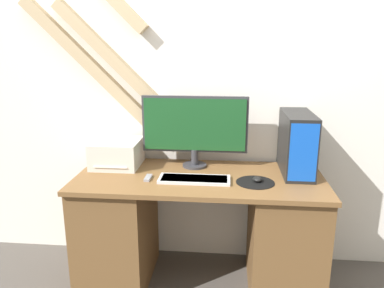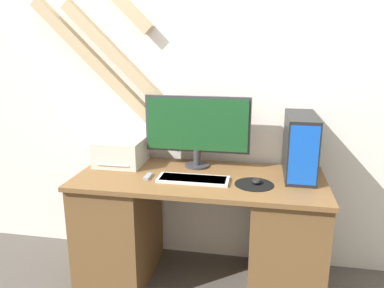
{
  "view_description": "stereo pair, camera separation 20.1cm",
  "coord_description": "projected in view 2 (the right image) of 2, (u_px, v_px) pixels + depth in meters",
  "views": [
    {
      "loc": [
        0.17,
        -1.94,
        1.63
      ],
      "look_at": [
        -0.05,
        0.35,
        1.01
      ],
      "focal_mm": 35.0,
      "sensor_mm": 36.0,
      "label": 1
    },
    {
      "loc": [
        0.37,
        -1.91,
        1.63
      ],
      "look_at": [
        -0.05,
        0.35,
        1.01
      ],
      "focal_mm": 35.0,
      "sensor_mm": 36.0,
      "label": 2
    }
  ],
  "objects": [
    {
      "name": "mouse",
      "position": [
        257.0,
        181.0,
        2.29
      ],
      "size": [
        0.06,
        0.07,
        0.03
      ],
      "color": "black",
      "rests_on": "mousepad"
    },
    {
      "name": "desk",
      "position": [
        199.0,
        229.0,
        2.53
      ],
      "size": [
        1.61,
        0.69,
        0.79
      ],
      "color": "brown",
      "rests_on": "ground_plane"
    },
    {
      "name": "keyboard",
      "position": [
        193.0,
        179.0,
        2.35
      ],
      "size": [
        0.45,
        0.16,
        0.02
      ],
      "color": "silver",
      "rests_on": "desk"
    },
    {
      "name": "computer_tower",
      "position": [
        300.0,
        146.0,
        2.4
      ],
      "size": [
        0.19,
        0.46,
        0.4
      ],
      "color": "black",
      "rests_on": "desk"
    },
    {
      "name": "monitor",
      "position": [
        197.0,
        127.0,
        2.55
      ],
      "size": [
        0.72,
        0.17,
        0.49
      ],
      "color": "#333338",
      "rests_on": "desk"
    },
    {
      "name": "mousepad",
      "position": [
        254.0,
        184.0,
        2.29
      ],
      "size": [
        0.24,
        0.24,
        0.0
      ],
      "color": "black",
      "rests_on": "desk"
    },
    {
      "name": "wall_back",
      "position": [
        207.0,
        82.0,
        2.66
      ],
      "size": [
        6.4,
        0.13,
        2.7
      ],
      "color": "white",
      "rests_on": "ground_plane"
    },
    {
      "name": "remote_control",
      "position": [
        148.0,
        176.0,
        2.4
      ],
      "size": [
        0.04,
        0.11,
        0.02
      ],
      "color": "gray",
      "rests_on": "desk"
    },
    {
      "name": "printer",
      "position": [
        121.0,
        151.0,
        2.67
      ],
      "size": [
        0.32,
        0.34,
        0.18
      ],
      "color": "beige",
      "rests_on": "desk"
    }
  ]
}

